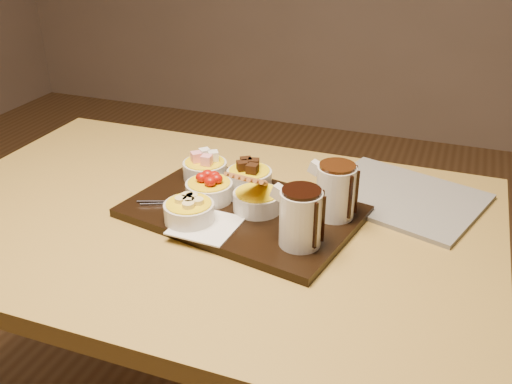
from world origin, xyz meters
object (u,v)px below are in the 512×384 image
(dining_table, at_px, (205,254))
(pitcher_milk_chocolate, at_px, (336,192))
(pitcher_dark_chocolate, at_px, (301,219))
(bowl_strawberries, at_px, (209,191))
(serving_board, at_px, (242,211))
(newspaper, at_px, (400,197))

(dining_table, bearing_deg, pitcher_milk_chocolate, 12.73)
(dining_table, distance_m, pitcher_dark_chocolate, 0.29)
(dining_table, height_order, pitcher_dark_chocolate, pitcher_dark_chocolate)
(dining_table, relative_size, bowl_strawberries, 12.00)
(pitcher_dark_chocolate, height_order, pitcher_milk_chocolate, same)
(dining_table, xyz_separation_m, pitcher_milk_chocolate, (0.27, 0.06, 0.17))
(serving_board, xyz_separation_m, bowl_strawberries, (-0.08, 0.01, 0.03))
(bowl_strawberries, bearing_deg, newspaper, 25.23)
(pitcher_dark_chocolate, bearing_deg, pitcher_milk_chocolate, 85.60)
(dining_table, relative_size, serving_board, 2.61)
(bowl_strawberries, xyz_separation_m, pitcher_dark_chocolate, (0.23, -0.10, 0.03))
(dining_table, height_order, newspaper, newspaper)
(bowl_strawberries, xyz_separation_m, pitcher_milk_chocolate, (0.26, 0.02, 0.03))
(pitcher_dark_chocolate, bearing_deg, serving_board, 160.02)
(serving_board, bearing_deg, pitcher_dark_chocolate, -19.98)
(newspaper, bearing_deg, pitcher_milk_chocolate, -108.25)
(dining_table, distance_m, bowl_strawberries, 0.14)
(bowl_strawberries, relative_size, newspaper, 0.30)
(dining_table, xyz_separation_m, bowl_strawberries, (0.00, 0.04, 0.14))
(pitcher_milk_chocolate, bearing_deg, newspaper, 65.02)
(pitcher_milk_chocolate, bearing_deg, dining_table, -156.05)
(pitcher_dark_chocolate, relative_size, pitcher_milk_chocolate, 1.00)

